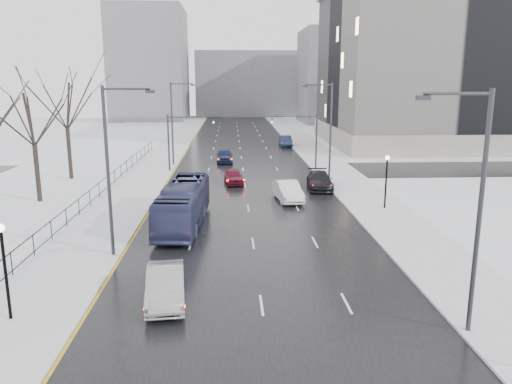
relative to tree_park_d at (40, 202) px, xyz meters
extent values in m
cube|color=black|center=(17.80, 26.00, 0.02)|extent=(16.00, 150.00, 0.04)
cube|color=black|center=(17.80, 14.00, 0.02)|extent=(130.00, 10.00, 0.04)
cube|color=silver|center=(7.30, 26.00, 0.08)|extent=(5.00, 150.00, 0.16)
cube|color=silver|center=(28.30, 26.00, 0.08)|extent=(5.00, 150.00, 0.16)
cube|color=white|center=(-2.20, 26.00, 0.06)|extent=(14.00, 150.00, 0.12)
cube|color=black|center=(4.80, -4.00, 1.41)|extent=(0.04, 70.00, 0.05)
cube|color=black|center=(4.80, -4.00, 0.41)|extent=(0.04, 70.00, 0.05)
cylinder|color=black|center=(4.80, -4.00, 0.81)|extent=(0.06, 0.06, 1.30)
cylinder|color=#2D2D33|center=(26.20, -24.00, 5.00)|extent=(0.20, 0.20, 10.00)
cylinder|color=#2D2D33|center=(24.90, -24.00, 9.80)|extent=(2.60, 0.12, 0.12)
cube|color=#2D2D33|center=(23.60, -24.00, 9.65)|extent=(0.50, 0.25, 0.18)
cylinder|color=#2D2D33|center=(26.20, 6.00, 5.00)|extent=(0.20, 0.20, 10.00)
cylinder|color=#2D2D33|center=(24.90, 6.00, 9.80)|extent=(2.60, 0.12, 0.12)
cube|color=#2D2D33|center=(23.60, 6.00, 9.65)|extent=(0.50, 0.25, 0.18)
cylinder|color=#2D2D33|center=(9.40, -14.00, 5.00)|extent=(0.20, 0.20, 10.00)
cylinder|color=#2D2D33|center=(10.70, -14.00, 9.80)|extent=(2.60, 0.12, 0.12)
cube|color=#2D2D33|center=(12.00, -14.00, 9.65)|extent=(0.50, 0.25, 0.18)
cylinder|color=#2D2D33|center=(9.40, 18.00, 5.00)|extent=(0.20, 0.20, 10.00)
cylinder|color=#2D2D33|center=(10.70, 18.00, 9.80)|extent=(2.60, 0.12, 0.12)
cube|color=#2D2D33|center=(12.00, 18.00, 9.65)|extent=(0.50, 0.25, 0.18)
cylinder|color=black|center=(6.80, -22.00, 2.16)|extent=(0.14, 0.14, 4.00)
sphere|color=#FFE5B2|center=(6.80, -22.00, 4.26)|extent=(0.36, 0.36, 0.36)
cylinder|color=black|center=(28.80, -4.00, 2.16)|extent=(0.14, 0.14, 4.00)
sphere|color=#FFE5B2|center=(28.80, -4.00, 4.26)|extent=(0.36, 0.36, 0.36)
cylinder|color=#2D2D33|center=(26.20, 14.00, 3.25)|extent=(0.20, 0.20, 6.50)
cylinder|color=#2D2D33|center=(23.20, 14.00, 6.20)|extent=(6.00, 0.12, 0.12)
imported|color=#2D2D33|center=(21.10, 14.00, 5.60)|extent=(0.15, 0.18, 0.90)
sphere|color=#19FF33|center=(21.10, 13.85, 5.60)|extent=(0.16, 0.16, 0.16)
cylinder|color=#2D2D33|center=(9.40, 14.00, 3.25)|extent=(0.20, 0.20, 6.50)
cylinder|color=#2D2D33|center=(12.40, 14.00, 6.20)|extent=(6.00, 0.12, 0.12)
imported|color=#2D2D33|center=(14.50, 14.00, 5.60)|extent=(0.15, 0.18, 0.90)
sphere|color=#19FF33|center=(14.50, 13.85, 5.60)|extent=(0.16, 0.16, 0.16)
cylinder|color=#2D2D33|center=(27.00, 10.00, 1.41)|extent=(0.06, 0.06, 2.50)
cylinder|color=white|center=(27.00, 10.00, 2.56)|extent=(0.60, 0.03, 0.60)
torus|color=#B20C0C|center=(27.00, 10.00, 2.56)|extent=(0.58, 0.06, 0.58)
cube|color=gray|center=(52.80, 38.00, 12.00)|extent=(40.00, 30.00, 24.00)
cube|color=gray|center=(52.80, 38.00, 1.50)|extent=(40.60, 30.60, 3.00)
cube|color=slate|center=(45.80, 81.00, 11.00)|extent=(24.00, 20.00, 22.00)
cube|color=slate|center=(-4.20, 91.00, 14.00)|extent=(18.00, 22.00, 28.00)
cube|color=slate|center=(21.80, 106.00, 9.00)|extent=(30.00, 18.00, 18.00)
imported|color=gray|center=(13.30, -20.33, 0.86)|extent=(2.25, 5.12, 1.63)
imported|color=navy|center=(13.00, -7.67, 1.58)|extent=(3.25, 11.20, 3.08)
imported|color=#5C0F23|center=(16.66, 6.85, 0.77)|extent=(2.15, 4.46, 1.47)
imported|color=white|center=(21.30, -0.60, 0.90)|extent=(2.43, 5.39, 1.72)
imported|color=black|center=(24.91, 4.05, 0.84)|extent=(2.63, 5.68, 1.61)
imported|color=#161C43|center=(15.60, 20.24, 0.88)|extent=(2.14, 5.00, 1.68)
imported|color=navy|center=(25.00, 35.44, 0.85)|extent=(1.82, 4.94, 1.61)
camera|label=1|loc=(16.47, -42.44, 10.32)|focal=35.00mm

